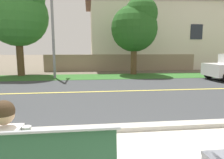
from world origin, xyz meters
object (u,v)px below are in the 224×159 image
at_px(seated_person_white, 10,149).
at_px(shade_tree_left, 19,11).
at_px(streetlamp, 53,17).
at_px(shade_tree_centre, 136,25).

bearing_deg(seated_person_white, shade_tree_left, 106.99).
height_order(streetlamp, shade_tree_left, shade_tree_left).
bearing_deg(seated_person_white, shade_tree_centre, 70.41).
bearing_deg(shade_tree_centre, seated_person_white, -109.59).
distance_m(seated_person_white, streetlamp, 11.28).
distance_m(seated_person_white, shade_tree_centre, 12.95).
relative_size(seated_person_white, shade_tree_centre, 0.23).
xyz_separation_m(seated_person_white, streetlamp, (-1.27, 10.77, 3.10)).
height_order(seated_person_white, shade_tree_left, shade_tree_left).
relative_size(streetlamp, shade_tree_centre, 1.20).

